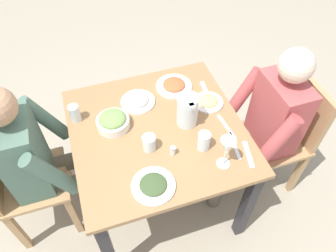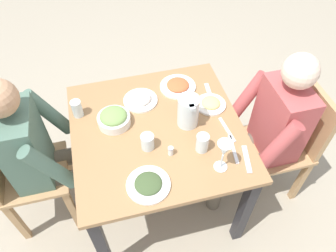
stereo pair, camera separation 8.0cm
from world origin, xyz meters
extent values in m
plane|color=#9E937F|center=(0.00, 0.00, 0.00)|extent=(8.00, 8.00, 0.00)
cube|color=#997047|center=(0.00, 0.00, 0.74)|extent=(0.95, 0.95, 0.03)
cube|color=#232328|center=(-0.42, -0.42, 0.36)|extent=(0.06, 0.06, 0.73)
cube|color=#232328|center=(0.42, -0.42, 0.36)|extent=(0.06, 0.06, 0.73)
cube|color=#232328|center=(-0.42, 0.42, 0.36)|extent=(0.06, 0.06, 0.73)
cube|color=#232328|center=(0.42, 0.42, 0.36)|extent=(0.06, 0.06, 0.73)
cube|color=tan|center=(-0.26, -0.93, 0.22)|extent=(0.04, 0.04, 0.44)
cube|color=tan|center=(0.08, -0.93, 0.22)|extent=(0.04, 0.04, 0.44)
cube|color=tan|center=(-0.26, -0.59, 0.22)|extent=(0.04, 0.04, 0.44)
cube|color=tan|center=(0.08, -0.59, 0.22)|extent=(0.04, 0.04, 0.44)
cube|color=tan|center=(-0.09, -0.76, 0.46)|extent=(0.40, 0.40, 0.03)
cube|color=tan|center=(-0.09, -0.94, 0.68)|extent=(0.38, 0.04, 0.42)
cube|color=tan|center=(0.26, 0.93, 0.22)|extent=(0.04, 0.04, 0.44)
cube|color=tan|center=(-0.08, 0.93, 0.22)|extent=(0.04, 0.04, 0.44)
cube|color=tan|center=(0.26, 0.59, 0.22)|extent=(0.04, 0.04, 0.44)
cube|color=tan|center=(-0.08, 0.59, 0.22)|extent=(0.04, 0.04, 0.44)
cube|color=tan|center=(0.09, 0.76, 0.46)|extent=(0.40, 0.40, 0.03)
cube|color=#B24C4C|center=(-0.09, -0.73, 0.72)|extent=(0.32, 0.20, 0.50)
sphere|color=beige|center=(-0.09, -0.73, 1.09)|extent=(0.19, 0.19, 0.19)
cylinder|color=#665B4C|center=(-0.17, -0.54, 0.44)|extent=(0.11, 0.38, 0.11)
cylinder|color=#665B4C|center=(-0.17, -0.35, 0.23)|extent=(0.10, 0.10, 0.47)
cylinder|color=#B24C4C|center=(-0.29, -0.59, 0.74)|extent=(0.08, 0.23, 0.37)
cylinder|color=#665B4C|center=(0.00, -0.54, 0.44)|extent=(0.11, 0.38, 0.11)
cylinder|color=#665B4C|center=(0.00, -0.35, 0.23)|extent=(0.10, 0.10, 0.47)
cylinder|color=#B24C4C|center=(0.11, -0.59, 0.74)|extent=(0.08, 0.23, 0.37)
cube|color=#4C6B5B|center=(0.09, 0.73, 0.72)|extent=(0.32, 0.20, 0.50)
cylinder|color=#665B4C|center=(0.17, 0.54, 0.44)|extent=(0.11, 0.38, 0.11)
cylinder|color=#665B4C|center=(0.17, 0.35, 0.23)|extent=(0.10, 0.10, 0.47)
cylinder|color=#4C6B5B|center=(0.29, 0.59, 0.74)|extent=(0.08, 0.23, 0.37)
cylinder|color=#665B4C|center=(0.00, 0.54, 0.44)|extent=(0.11, 0.38, 0.11)
cylinder|color=#665B4C|center=(0.00, 0.35, 0.23)|extent=(0.10, 0.10, 0.47)
cylinder|color=#4C6B5B|center=(-0.11, 0.59, 0.74)|extent=(0.08, 0.23, 0.37)
cylinder|color=silver|center=(0.00, -0.18, 0.85)|extent=(0.12, 0.12, 0.19)
cube|color=silver|center=(0.07, -0.18, 0.86)|extent=(0.02, 0.02, 0.11)
cube|color=silver|center=(-0.06, -0.18, 0.93)|extent=(0.04, 0.03, 0.02)
cylinder|color=white|center=(0.10, 0.23, 0.78)|extent=(0.18, 0.18, 0.05)
ellipsoid|color=#759951|center=(0.10, 0.23, 0.82)|extent=(0.15, 0.15, 0.06)
cylinder|color=white|center=(-0.34, 0.13, 0.76)|extent=(0.22, 0.22, 0.01)
ellipsoid|color=#3D512D|center=(-0.34, 0.13, 0.78)|extent=(0.14, 0.14, 0.03)
cylinder|color=white|center=(0.10, -0.35, 0.76)|extent=(0.18, 0.18, 0.01)
ellipsoid|color=#E0C670|center=(0.10, -0.35, 0.78)|extent=(0.11, 0.11, 0.04)
cylinder|color=white|center=(0.24, 0.05, 0.76)|extent=(0.21, 0.21, 0.01)
ellipsoid|color=white|center=(0.24, 0.05, 0.78)|extent=(0.13, 0.13, 0.06)
cylinder|color=white|center=(0.30, -0.20, 0.76)|extent=(0.22, 0.22, 0.01)
ellipsoid|color=#CC5B33|center=(0.30, -0.20, 0.78)|extent=(0.14, 0.14, 0.04)
cylinder|color=silver|center=(-0.20, -0.20, 0.81)|extent=(0.07, 0.07, 0.11)
cylinder|color=silver|center=(-0.11, 0.08, 0.80)|extent=(0.07, 0.07, 0.09)
cylinder|color=silver|center=(0.22, 0.42, 0.81)|extent=(0.06, 0.06, 0.11)
cylinder|color=silver|center=(-0.33, -0.25, 0.76)|extent=(0.07, 0.07, 0.01)
cylinder|color=silver|center=(-0.33, -0.25, 0.81)|extent=(0.01, 0.01, 0.10)
cone|color=silver|center=(-0.33, -0.25, 0.91)|extent=(0.08, 0.08, 0.09)
cylinder|color=white|center=(-0.19, -0.03, 0.78)|extent=(0.03, 0.03, 0.04)
cylinder|color=#B2B2B7|center=(-0.19, -0.03, 0.81)|extent=(0.03, 0.03, 0.01)
cube|color=silver|center=(0.20, -0.38, 0.76)|extent=(0.17, 0.04, 0.01)
cube|color=silver|center=(-0.11, -0.38, 0.76)|extent=(0.19, 0.04, 0.01)
cube|color=silver|center=(-0.32, -0.40, 0.76)|extent=(0.17, 0.06, 0.01)
cube|color=silver|center=(-0.24, -0.36, 0.76)|extent=(0.19, 0.04, 0.01)
camera|label=1|loc=(-1.13, 0.31, 2.15)|focal=34.67mm
camera|label=2|loc=(-1.15, 0.23, 2.15)|focal=34.67mm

